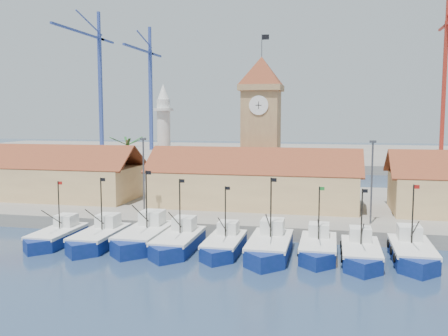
% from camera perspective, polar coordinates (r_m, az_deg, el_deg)
% --- Properties ---
extents(ground, '(400.00, 400.00, 0.00)m').
position_cam_1_polar(ground, '(46.27, -0.45, -10.53)').
color(ground, navy).
rests_on(ground, ground).
extents(quay, '(140.00, 32.00, 1.50)m').
position_cam_1_polar(quay, '(69.08, 3.96, -4.32)').
color(quay, gray).
rests_on(quay, ground).
extents(terminal, '(240.00, 80.00, 2.00)m').
position_cam_1_polar(terminal, '(154.03, 8.62, 1.50)').
color(terminal, gray).
rests_on(terminal, ground).
extents(boat_0, '(3.28, 8.97, 6.79)m').
position_cam_1_polar(boat_0, '(54.53, -18.69, -7.52)').
color(boat_0, navy).
rests_on(boat_0, ground).
extents(boat_1, '(3.52, 9.65, 7.30)m').
position_cam_1_polar(boat_1, '(52.36, -14.18, -7.88)').
color(boat_1, navy).
rests_on(boat_1, ground).
extents(boat_2, '(3.88, 10.63, 8.05)m').
position_cam_1_polar(boat_2, '(51.51, -9.18, -7.92)').
color(boat_2, navy).
rests_on(boat_2, ground).
extents(boat_3, '(3.56, 9.75, 7.38)m').
position_cam_1_polar(boat_3, '(49.48, -5.35, -8.54)').
color(boat_3, navy).
rests_on(boat_3, ground).
extents(boat_4, '(3.25, 8.91, 6.74)m').
position_cam_1_polar(boat_4, '(48.47, -0.05, -8.90)').
color(boat_4, navy).
rests_on(boat_4, ground).
extents(boat_5, '(3.75, 10.28, 7.78)m').
position_cam_1_polar(boat_5, '(47.45, 5.19, -9.12)').
color(boat_5, navy).
rests_on(boat_5, ground).
extents(boat_6, '(3.33, 9.13, 6.91)m').
position_cam_1_polar(boat_6, '(48.05, 10.69, -9.12)').
color(boat_6, navy).
rests_on(boat_6, ground).
extents(boat_7, '(3.37, 9.22, 6.98)m').
position_cam_1_polar(boat_7, '(47.10, 15.40, -9.54)').
color(boat_7, navy).
rests_on(boat_7, ground).
extents(boat_8, '(3.55, 9.74, 7.37)m').
position_cam_1_polar(boat_8, '(48.53, 20.75, -9.21)').
color(boat_8, navy).
rests_on(boat_8, ground).
extents(hall_left, '(31.20, 10.13, 7.61)m').
position_cam_1_polar(hall_left, '(76.36, -21.00, -1.26)').
color(hall_left, '#E9C080').
rests_on(hall_left, quay).
extents(hall_center, '(27.04, 10.13, 7.61)m').
position_cam_1_polar(hall_center, '(64.65, 3.47, -2.13)').
color(hall_center, '#E9C080').
rests_on(hall_center, quay).
extents(clock_tower, '(5.80, 5.80, 22.70)m').
position_cam_1_polar(clock_tower, '(69.92, 4.27, 5.05)').
color(clock_tower, tan).
rests_on(clock_tower, quay).
extents(minaret, '(3.00, 3.00, 16.30)m').
position_cam_1_polar(minaret, '(75.50, -6.89, 3.41)').
color(minaret, silver).
rests_on(minaret, quay).
extents(palm_tree, '(5.60, 5.03, 8.39)m').
position_cam_1_polar(palm_tree, '(75.69, -10.93, 0.70)').
color(palm_tree, brown).
rests_on(palm_tree, quay).
extents(lamp_posts, '(80.70, 0.25, 9.03)m').
position_cam_1_polar(lamp_posts, '(56.41, 2.73, -0.79)').
color(lamp_posts, '#3F3F44').
rests_on(lamp_posts, quay).
extents(crane_blue_far, '(1.00, 37.12, 42.65)m').
position_cam_1_polar(crane_blue_far, '(160.36, -14.32, 10.52)').
color(crane_blue_far, '#304494').
rests_on(crane_blue_far, terminal).
extents(crane_blue_near, '(1.00, 30.45, 38.57)m').
position_cam_1_polar(crane_blue_near, '(160.77, -8.55, 9.63)').
color(crane_blue_near, '#304494').
rests_on(crane_blue_near, terminal).
extents(crane_red_right, '(1.00, 32.81, 43.63)m').
position_cam_1_polar(crane_red_right, '(150.35, 24.04, 10.56)').
color(crane_red_right, '#A52519').
rests_on(crane_red_right, terminal).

